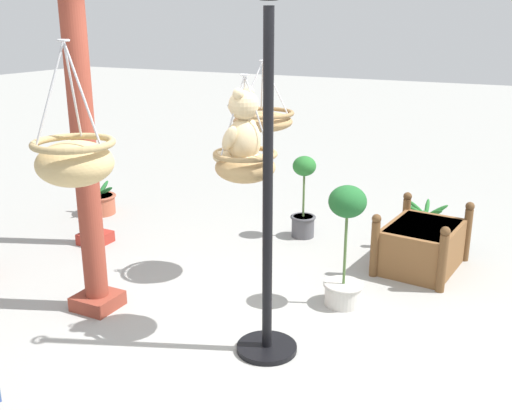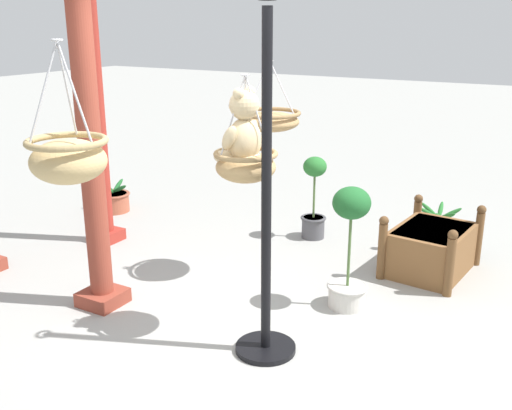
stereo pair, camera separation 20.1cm
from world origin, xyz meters
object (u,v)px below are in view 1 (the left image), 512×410
hanging_basket_with_teddy (245,165)px  potted_plant_trailing_ivy (100,202)px  display_pole_central (267,254)px  greenhouse_pillar_right (84,107)px  potted_plant_bushy_green (345,247)px  potted_plant_small_succulent (304,200)px  greenhouse_pillar_far_back (83,137)px  wooden_planter_box (422,245)px  hanging_basket_right_low (263,120)px  potted_plant_tall_leafy (425,219)px  teddy_bear (242,131)px  hanging_basket_left_high (75,160)px

hanging_basket_with_teddy → potted_plant_trailing_ivy: bearing=59.4°
display_pole_central → greenhouse_pillar_right: 2.90m
potted_plant_bushy_green → greenhouse_pillar_right: bearing=87.0°
potted_plant_bushy_green → potted_plant_trailing_ivy: bearing=74.5°
display_pole_central → greenhouse_pillar_right: bearing=67.0°
potted_plant_small_succulent → greenhouse_pillar_far_back: bearing=159.7°
wooden_planter_box → display_pole_central: bearing=161.8°
hanging_basket_right_low → potted_plant_bushy_green: hanging_basket_right_low is taller
potted_plant_tall_leafy → wooden_planter_box: bearing=-170.3°
potted_plant_bushy_green → potted_plant_small_succulent: (1.36, 0.94, -0.10)m
teddy_bear → greenhouse_pillar_right: 2.51m
display_pole_central → hanging_basket_with_teddy: display_pole_central is taller
teddy_bear → potted_plant_trailing_ivy: teddy_bear is taller
greenhouse_pillar_right → potted_plant_trailing_ivy: (0.82, 0.65, -1.31)m
greenhouse_pillar_right → potted_plant_small_succulent: (1.21, -1.91, -1.04)m
potted_plant_bushy_green → potted_plant_small_succulent: size_ratio=1.14×
wooden_planter_box → teddy_bear: bearing=153.4°
potted_plant_bushy_green → wooden_planter_box: bearing=-21.0°
potted_plant_small_succulent → potted_plant_tall_leafy: bearing=-55.1°
wooden_planter_box → potted_plant_small_succulent: potted_plant_small_succulent is taller
hanging_basket_with_teddy → greenhouse_pillar_far_back: greenhouse_pillar_far_back is taller
hanging_basket_with_teddy → potted_plant_small_succulent: size_ratio=0.82×
potted_plant_bushy_green → potted_plant_trailing_ivy: (0.97, 3.49, -0.38)m
display_pole_central → potted_plant_trailing_ivy: bearing=59.4°
greenhouse_pillar_right → potted_plant_trailing_ivy: 1.68m
hanging_basket_left_high → teddy_bear: bearing=-11.3°
hanging_basket_left_high → potted_plant_bushy_green: hanging_basket_left_high is taller
wooden_planter_box → potted_plant_trailing_ivy: 3.91m
display_pole_central → potted_plant_tall_leafy: (3.13, -0.48, -0.62)m
potted_plant_small_succulent → potted_plant_trailing_ivy: (-0.39, 2.55, -0.28)m
greenhouse_pillar_far_back → potted_plant_bushy_green: size_ratio=2.87×
greenhouse_pillar_far_back → wooden_planter_box: bearing=-47.0°
display_pole_central → wooden_planter_box: size_ratio=2.45×
greenhouse_pillar_far_back → wooden_planter_box: greenhouse_pillar_far_back is taller
display_pole_central → hanging_basket_with_teddy: size_ratio=3.26×
hanging_basket_right_low → teddy_bear: bearing=-161.4°
potted_plant_tall_leafy → greenhouse_pillar_far_back: bearing=147.3°
hanging_basket_left_high → greenhouse_pillar_far_back: bearing=41.6°
potted_plant_bushy_green → hanging_basket_right_low: bearing=76.3°
potted_plant_small_succulent → potted_plant_trailing_ivy: bearing=98.7°
potted_plant_small_succulent → potted_plant_bushy_green: bearing=-145.4°
hanging_basket_right_low → potted_plant_trailing_ivy: hanging_basket_right_low is taller
potted_plant_bushy_green → potted_plant_small_succulent: 1.66m
hanging_basket_with_teddy → greenhouse_pillar_right: greenhouse_pillar_right is taller
greenhouse_pillar_right → potted_plant_trailing_ivy: greenhouse_pillar_right is taller
hanging_basket_with_teddy → greenhouse_pillar_far_back: 1.32m
potted_plant_tall_leafy → potted_plant_small_succulent: bearing=124.9°
display_pole_central → teddy_bear: display_pole_central is taller
teddy_bear → wooden_planter_box: 2.49m
hanging_basket_right_low → greenhouse_pillar_right: bearing=91.8°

